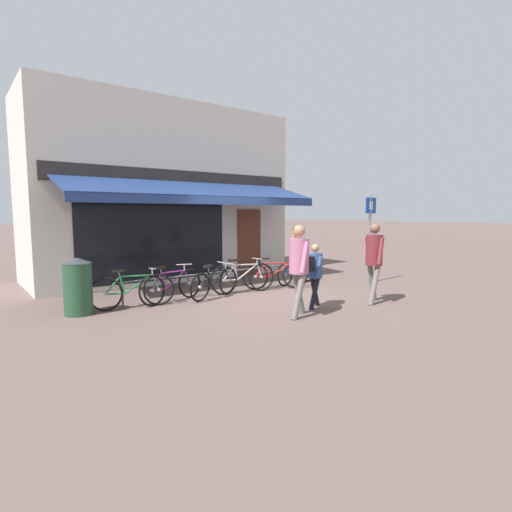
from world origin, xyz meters
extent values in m
plane|color=brown|center=(0.00, 0.00, 0.00)|extent=(160.00, 160.00, 0.00)
cube|color=beige|center=(-0.57, 4.47, 2.58)|extent=(7.70, 3.00, 5.16)
cube|color=black|center=(-1.42, 2.96, 1.25)|extent=(4.23, 0.04, 2.20)
cube|color=#5B2D1E|center=(1.74, 2.96, 1.05)|extent=(0.90, 0.04, 2.10)
cube|color=#282623|center=(-0.57, 2.95, 2.96)|extent=(7.31, 0.06, 0.44)
cube|color=navy|center=(-0.57, 2.15, 2.63)|extent=(6.93, 1.66, 0.50)
cube|color=navy|center=(-0.57, 1.32, 2.31)|extent=(6.93, 0.03, 0.20)
cylinder|color=#47494F|center=(-0.51, 0.90, 0.55)|extent=(5.29, 0.04, 0.04)
cylinder|color=#47494F|center=(-3.10, 0.90, 0.28)|extent=(0.04, 0.04, 0.55)
cylinder|color=#47494F|center=(2.09, 0.90, 0.28)|extent=(0.04, 0.04, 0.55)
torus|color=black|center=(-2.37, 0.71, 0.34)|extent=(0.70, 0.23, 0.69)
cylinder|color=#9E9EA3|center=(-2.37, 0.71, 0.34)|extent=(0.08, 0.08, 0.08)
torus|color=black|center=(-3.45, 0.90, 0.34)|extent=(0.70, 0.23, 0.69)
cylinder|color=#9E9EA3|center=(-3.45, 0.90, 0.34)|extent=(0.08, 0.08, 0.08)
cylinder|color=#23703D|center=(-2.78, 0.80, 0.50)|extent=(0.61, 0.10, 0.37)
cylinder|color=#23703D|center=(-2.82, 0.82, 0.67)|extent=(0.67, 0.15, 0.05)
cylinder|color=#23703D|center=(-3.11, 0.86, 0.50)|extent=(0.12, 0.10, 0.36)
cylinder|color=#23703D|center=(-3.26, 0.86, 0.33)|extent=(0.38, 0.10, 0.05)
cylinder|color=#23703D|center=(-3.30, 0.89, 0.51)|extent=(0.33, 0.05, 0.36)
cylinder|color=#23703D|center=(-2.43, 0.74, 0.50)|extent=(0.16, 0.10, 0.33)
cylinder|color=#9E9EA3|center=(-3.16, 0.89, 0.73)|extent=(0.06, 0.05, 0.11)
cube|color=black|center=(-3.17, 0.90, 0.80)|extent=(0.25, 0.14, 0.06)
cylinder|color=#9E9EA3|center=(-2.48, 0.77, 0.73)|extent=(0.03, 0.04, 0.14)
cylinder|color=#9E9EA3|center=(-2.48, 0.78, 0.80)|extent=(0.11, 0.52, 0.08)
torus|color=black|center=(-1.47, 1.00, 0.34)|extent=(0.69, 0.29, 0.69)
cylinder|color=#9E9EA3|center=(-1.47, 1.00, 0.34)|extent=(0.09, 0.08, 0.08)
torus|color=black|center=(-2.53, 0.71, 0.34)|extent=(0.69, 0.29, 0.69)
cylinder|color=#9E9EA3|center=(-2.53, 0.71, 0.34)|extent=(0.09, 0.08, 0.08)
cylinder|color=#892D7A|center=(-1.88, 0.91, 0.49)|extent=(0.59, 0.23, 0.37)
cylinder|color=#892D7A|center=(-1.92, 0.92, 0.67)|extent=(0.66, 0.21, 0.05)
cylinder|color=#892D7A|center=(-2.20, 0.82, 0.50)|extent=(0.13, 0.05, 0.36)
cylinder|color=#892D7A|center=(-2.34, 0.76, 0.33)|extent=(0.38, 0.13, 0.05)
cylinder|color=#892D7A|center=(-2.39, 0.77, 0.51)|extent=(0.32, 0.15, 0.36)
cylinder|color=#892D7A|center=(-1.53, 1.00, 0.50)|extent=(0.16, 0.04, 0.33)
cylinder|color=#9E9EA3|center=(-2.26, 0.83, 0.73)|extent=(0.06, 0.03, 0.11)
cube|color=black|center=(-2.28, 0.83, 0.80)|extent=(0.26, 0.16, 0.06)
cylinder|color=#9E9EA3|center=(-1.60, 1.01, 0.73)|extent=(0.04, 0.05, 0.14)
cylinder|color=#9E9EA3|center=(-1.60, 1.02, 0.80)|extent=(0.16, 0.51, 0.08)
torus|color=black|center=(-0.52, 0.80, 0.33)|extent=(0.66, 0.30, 0.67)
cylinder|color=#9E9EA3|center=(-0.52, 0.80, 0.33)|extent=(0.09, 0.08, 0.07)
torus|color=black|center=(-1.50, 0.46, 0.33)|extent=(0.66, 0.30, 0.67)
cylinder|color=#9E9EA3|center=(-1.50, 0.46, 0.33)|extent=(0.09, 0.08, 0.07)
cylinder|color=black|center=(-0.89, 0.66, 0.48)|extent=(0.56, 0.20, 0.36)
cylinder|color=black|center=(-0.92, 0.64, 0.65)|extent=(0.61, 0.24, 0.05)
cylinder|color=black|center=(-1.19, 0.56, 0.49)|extent=(0.11, 0.09, 0.35)
cylinder|color=black|center=(-1.33, 0.52, 0.32)|extent=(0.35, 0.15, 0.05)
cylinder|color=black|center=(-1.36, 0.50, 0.49)|extent=(0.31, 0.11, 0.35)
cylinder|color=black|center=(-0.57, 0.77, 0.49)|extent=(0.14, 0.10, 0.32)
cylinder|color=#9E9EA3|center=(-1.23, 0.53, 0.71)|extent=(0.06, 0.05, 0.11)
cube|color=black|center=(-1.25, 0.52, 0.78)|extent=(0.26, 0.18, 0.06)
cylinder|color=#9E9EA3|center=(-0.62, 0.74, 0.71)|extent=(0.04, 0.04, 0.14)
cylinder|color=#9E9EA3|center=(-0.62, 0.74, 0.78)|extent=(0.19, 0.50, 0.06)
torus|color=black|center=(0.38, 0.61, 0.36)|extent=(0.72, 0.20, 0.72)
cylinder|color=#9E9EA3|center=(0.38, 0.61, 0.36)|extent=(0.08, 0.07, 0.07)
torus|color=black|center=(-0.65, 0.78, 0.36)|extent=(0.72, 0.20, 0.72)
cylinder|color=#9E9EA3|center=(-0.65, 0.78, 0.36)|extent=(0.08, 0.07, 0.07)
cylinder|color=#BCB7B2|center=(-0.01, 0.69, 0.52)|extent=(0.59, 0.11, 0.38)
cylinder|color=#BCB7B2|center=(-0.05, 0.70, 0.70)|extent=(0.64, 0.14, 0.05)
cylinder|color=#BCB7B2|center=(-0.33, 0.74, 0.53)|extent=(0.12, 0.08, 0.38)
cylinder|color=#BCB7B2|center=(-0.47, 0.75, 0.35)|extent=(0.37, 0.09, 0.05)
cylinder|color=#BCB7B2|center=(-0.51, 0.77, 0.54)|extent=(0.32, 0.06, 0.38)
cylinder|color=#BCB7B2|center=(0.33, 0.63, 0.53)|extent=(0.15, 0.08, 0.35)
cylinder|color=#9E9EA3|center=(-0.38, 0.76, 0.76)|extent=(0.06, 0.04, 0.11)
cube|color=black|center=(-0.39, 0.77, 0.83)|extent=(0.25, 0.14, 0.06)
cylinder|color=#9E9EA3|center=(0.27, 0.65, 0.77)|extent=(0.03, 0.04, 0.14)
cylinder|color=#9E9EA3|center=(0.27, 0.66, 0.84)|extent=(0.11, 0.52, 0.05)
torus|color=black|center=(1.34, 0.36, 0.34)|extent=(0.68, 0.44, 0.69)
cylinder|color=#9E9EA3|center=(1.34, 0.36, 0.34)|extent=(0.09, 0.09, 0.08)
torus|color=black|center=(0.37, 0.86, 0.34)|extent=(0.68, 0.44, 0.69)
cylinder|color=#9E9EA3|center=(0.37, 0.86, 0.34)|extent=(0.09, 0.09, 0.08)
cylinder|color=#B21E1E|center=(0.98, 0.57, 0.49)|extent=(0.57, 0.26, 0.37)
cylinder|color=#B21E1E|center=(0.95, 0.61, 0.67)|extent=(0.61, 0.34, 0.05)
cylinder|color=#B21E1E|center=(0.68, 0.72, 0.50)|extent=(0.10, 0.13, 0.36)
cylinder|color=#B21E1E|center=(0.54, 0.77, 0.33)|extent=(0.35, 0.21, 0.05)
cylinder|color=#B21E1E|center=(0.51, 0.81, 0.51)|extent=(0.32, 0.14, 0.36)
cylinder|color=#B21E1E|center=(1.29, 0.41, 0.50)|extent=(0.13, 0.14, 0.33)
cylinder|color=#9E9EA3|center=(0.65, 0.78, 0.73)|extent=(0.05, 0.06, 0.11)
cube|color=black|center=(0.64, 0.79, 0.80)|extent=(0.26, 0.20, 0.06)
cylinder|color=#9E9EA3|center=(1.25, 0.46, 0.73)|extent=(0.04, 0.05, 0.14)
cylinder|color=#9E9EA3|center=(1.26, 0.47, 0.80)|extent=(0.26, 0.47, 0.10)
torus|color=black|center=(2.34, 0.88, 0.33)|extent=(0.67, 0.15, 0.67)
cylinder|color=#9E9EA3|center=(2.34, 0.88, 0.33)|extent=(0.08, 0.07, 0.07)
torus|color=black|center=(1.30, 0.72, 0.33)|extent=(0.67, 0.15, 0.67)
cylinder|color=#9E9EA3|center=(1.30, 0.72, 0.33)|extent=(0.08, 0.07, 0.07)
cylinder|color=#1E4793|center=(1.94, 0.82, 0.48)|extent=(0.58, 0.12, 0.36)
cylinder|color=#1E4793|center=(1.90, 0.81, 0.65)|extent=(0.64, 0.13, 0.05)
cylinder|color=#1E4793|center=(1.62, 0.77, 0.49)|extent=(0.12, 0.06, 0.35)
cylinder|color=#1E4793|center=(1.48, 0.75, 0.33)|extent=(0.37, 0.09, 0.05)
cylinder|color=#1E4793|center=(1.44, 0.74, 0.50)|extent=(0.32, 0.08, 0.35)
cylinder|color=#1E4793|center=(2.28, 0.87, 0.49)|extent=(0.15, 0.06, 0.32)
cylinder|color=#9E9EA3|center=(1.57, 0.76, 0.71)|extent=(0.06, 0.03, 0.11)
cube|color=black|center=(1.56, 0.76, 0.78)|extent=(0.25, 0.14, 0.05)
cylinder|color=#9E9EA3|center=(2.22, 0.86, 0.72)|extent=(0.03, 0.03, 0.14)
cylinder|color=#9E9EA3|center=(2.22, 0.86, 0.79)|extent=(0.10, 0.52, 0.03)
cylinder|color=slate|center=(-0.52, -1.71, 0.42)|extent=(0.37, 0.16, 0.88)
cylinder|color=slate|center=(-0.74, -1.94, 0.42)|extent=(0.37, 0.16, 0.88)
cylinder|color=#B26684|center=(-0.63, -1.82, 1.18)|extent=(0.41, 0.41, 0.67)
sphere|color=#A87A5B|center=(-0.63, -1.82, 1.65)|extent=(0.22, 0.22, 0.22)
cylinder|color=#B26684|center=(-0.71, -2.05, 1.17)|extent=(0.31, 0.20, 0.59)
cylinder|color=#B26684|center=(-0.60, -1.59, 1.33)|extent=(0.23, 0.22, 0.30)
cylinder|color=#A87A5B|center=(-0.57, -1.60, 1.42)|extent=(0.15, 0.21, 0.45)
cube|color=black|center=(-0.58, -1.65, 1.63)|extent=(0.03, 0.07, 0.14)
cylinder|color=black|center=(0.23, -1.42, 0.32)|extent=(0.28, 0.10, 0.67)
cylinder|color=black|center=(0.04, -1.59, 0.32)|extent=(0.28, 0.10, 0.67)
cylinder|color=#334C7F|center=(0.13, -1.51, 0.90)|extent=(0.31, 0.31, 0.51)
sphere|color=#A87A5B|center=(0.13, -1.51, 1.26)|extent=(0.17, 0.17, 0.17)
cylinder|color=#334C7F|center=(0.06, -1.69, 0.90)|extent=(0.25, 0.15, 0.46)
cylinder|color=#334C7F|center=(0.21, -1.33, 0.90)|extent=(0.25, 0.15, 0.46)
cube|color=black|center=(-0.09, -1.51, 0.96)|extent=(0.14, 0.27, 0.31)
cylinder|color=slate|center=(1.63, -1.85, 0.42)|extent=(0.37, 0.15, 0.88)
cylinder|color=slate|center=(1.40, -2.08, 0.42)|extent=(0.37, 0.15, 0.88)
cylinder|color=maroon|center=(1.52, -1.96, 1.18)|extent=(0.40, 0.40, 0.67)
sphere|color=brown|center=(1.52, -1.96, 1.66)|extent=(0.22, 0.22, 0.22)
cylinder|color=maroon|center=(1.44, -2.18, 1.18)|extent=(0.31, 0.19, 0.59)
cylinder|color=maroon|center=(1.59, -1.75, 1.18)|extent=(0.31, 0.19, 0.59)
cylinder|color=#23472D|center=(-3.96, 0.93, 0.51)|extent=(0.54, 0.54, 1.02)
cone|color=#33353A|center=(-3.96, 0.93, 1.08)|extent=(0.55, 0.55, 0.11)
cylinder|color=slate|center=(3.53, -0.35, 1.24)|extent=(0.07, 0.07, 2.48)
cube|color=#14429E|center=(3.53, -0.36, 2.20)|extent=(0.44, 0.02, 0.44)
cube|color=white|center=(3.53, -0.37, 2.20)|extent=(0.14, 0.01, 0.22)
camera|label=1|loc=(-5.89, -7.31, 1.99)|focal=28.00mm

